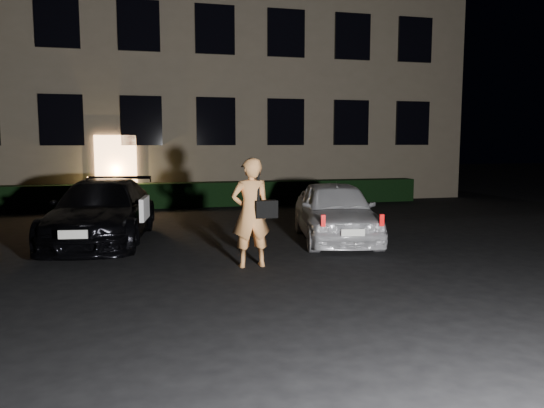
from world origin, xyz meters
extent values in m
plane|color=black|center=(0.00, 0.00, 0.00)|extent=(80.00, 80.00, 0.00)
cube|color=#6B5E4C|center=(0.00, 15.00, 6.00)|extent=(20.00, 8.00, 12.00)
cube|color=#EAA568|center=(-3.50, 10.94, 1.25)|extent=(1.40, 0.10, 2.50)
cube|color=black|center=(-5.20, 10.94, 3.00)|extent=(1.40, 0.10, 1.70)
cube|color=black|center=(-2.60, 10.94, 3.00)|extent=(1.40, 0.10, 1.70)
cube|color=black|center=(0.00, 10.94, 3.00)|extent=(1.40, 0.10, 1.70)
cube|color=black|center=(2.60, 10.94, 3.00)|extent=(1.40, 0.10, 1.70)
cube|color=black|center=(5.20, 10.94, 3.00)|extent=(1.40, 0.10, 1.70)
cube|color=black|center=(7.80, 10.94, 3.00)|extent=(1.40, 0.10, 1.70)
cube|color=black|center=(-5.20, 10.94, 6.20)|extent=(1.40, 0.10, 1.70)
cube|color=black|center=(-2.60, 10.94, 6.20)|extent=(1.40, 0.10, 1.70)
cube|color=black|center=(0.00, 10.94, 6.20)|extent=(1.40, 0.10, 1.70)
cube|color=black|center=(2.60, 10.94, 6.20)|extent=(1.40, 0.10, 1.70)
cube|color=black|center=(5.20, 10.94, 6.20)|extent=(1.40, 0.10, 1.70)
cube|color=black|center=(7.80, 10.94, 6.20)|extent=(1.40, 0.10, 1.70)
cube|color=black|center=(0.00, 10.50, 0.42)|extent=(15.00, 0.70, 0.85)
imported|color=black|center=(-3.58, 4.31, 0.71)|extent=(2.64, 5.09, 1.41)
cube|color=white|center=(-2.66, 3.28, 0.87)|extent=(0.23, 1.01, 0.47)
cube|color=silver|center=(-3.94, 1.82, 0.62)|extent=(0.52, 0.12, 0.16)
imported|color=silver|center=(1.62, 3.21, 0.69)|extent=(2.38, 4.29, 1.38)
cube|color=red|center=(0.68, 1.42, 0.75)|extent=(0.09, 0.07, 0.23)
cube|color=red|center=(1.81, 1.20, 0.75)|extent=(0.09, 0.07, 0.23)
cube|color=silver|center=(1.24, 1.26, 0.52)|extent=(0.46, 0.13, 0.14)
imported|color=#E49551|center=(-0.81, 1.14, 0.99)|extent=(0.75, 0.52, 1.99)
cube|color=black|center=(-0.56, 1.02, 1.07)|extent=(0.42, 0.20, 0.32)
cube|color=black|center=(-0.69, 1.06, 1.52)|extent=(0.05, 0.07, 0.62)
camera|label=1|loc=(-2.78, -8.16, 2.27)|focal=35.00mm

